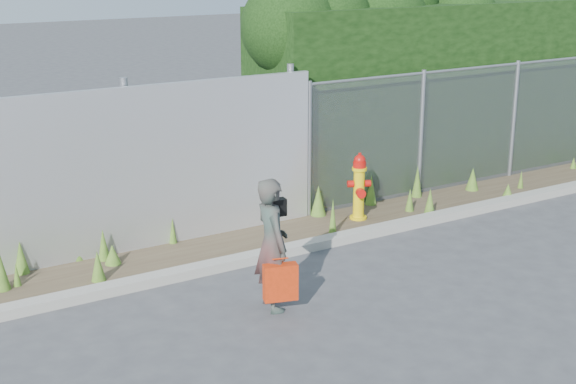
# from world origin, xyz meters

# --- Properties ---
(ground) EXTENTS (80.00, 80.00, 0.00)m
(ground) POSITION_xyz_m (0.00, 0.00, 0.00)
(ground) COLOR #3D3D40
(ground) RESTS_ON ground
(curb) EXTENTS (16.00, 0.22, 0.12)m
(curb) POSITION_xyz_m (0.00, 1.80, 0.06)
(curb) COLOR gray
(curb) RESTS_ON ground
(weed_strip) EXTENTS (16.00, 1.30, 0.53)m
(weed_strip) POSITION_xyz_m (-0.12, 2.53, 0.12)
(weed_strip) COLOR #443727
(weed_strip) RESTS_ON ground
(corrugated_fence) EXTENTS (8.50, 0.21, 2.30)m
(corrugated_fence) POSITION_xyz_m (-3.25, 3.01, 1.10)
(corrugated_fence) COLOR silver
(corrugated_fence) RESTS_ON ground
(chainlink_fence) EXTENTS (6.50, 0.07, 2.05)m
(chainlink_fence) POSITION_xyz_m (4.25, 3.00, 1.03)
(chainlink_fence) COLOR gray
(chainlink_fence) RESTS_ON ground
(hedge) EXTENTS (7.63, 1.91, 3.71)m
(hedge) POSITION_xyz_m (4.36, 4.05, 2.01)
(hedge) COLOR black
(hedge) RESTS_ON ground
(fire_hydrant) EXTENTS (0.34, 0.31, 1.03)m
(fire_hydrant) POSITION_xyz_m (1.58, 2.45, 0.50)
(fire_hydrant) COLOR yellow
(fire_hydrant) RESTS_ON ground
(woman) EXTENTS (0.44, 0.60, 1.51)m
(woman) POSITION_xyz_m (-1.07, 0.49, 0.75)
(woman) COLOR #0E5B4E
(woman) RESTS_ON ground
(red_tote_bag) EXTENTS (0.37, 0.14, 0.49)m
(red_tote_bag) POSITION_xyz_m (-1.09, 0.27, 0.39)
(red_tote_bag) COLOR #A62609
(black_shoulder_bag) EXTENTS (0.26, 0.11, 0.19)m
(black_shoulder_bag) POSITION_xyz_m (-0.97, 0.59, 1.13)
(black_shoulder_bag) COLOR black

